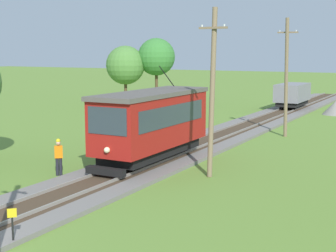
{
  "coord_description": "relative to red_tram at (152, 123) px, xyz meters",
  "views": [
    {
      "loc": [
        13.23,
        -9.53,
        5.92
      ],
      "look_at": [
        0.71,
        13.58,
        2.01
      ],
      "focal_mm": 54.7,
      "sensor_mm": 36.0,
      "label": 1
    }
  ],
  "objects": [
    {
      "name": "red_tram",
      "position": [
        0.0,
        0.0,
        0.0
      ],
      "size": [
        2.6,
        8.54,
        4.79
      ],
      "color": "maroon",
      "rests_on": "rail_right"
    },
    {
      "name": "freight_car",
      "position": [
        -0.0,
        27.68,
        -0.64
      ],
      "size": [
        2.4,
        5.2,
        2.31
      ],
      "color": "slate",
      "rests_on": "rail_right"
    },
    {
      "name": "utility_pole_near_tram",
      "position": [
        3.74,
        -0.85,
        1.84
      ],
      "size": [
        1.4,
        0.65,
        7.87
      ],
      "color": "#7A664C",
      "rests_on": "ground"
    },
    {
      "name": "utility_pole_mid",
      "position": [
        3.74,
        11.66,
        1.93
      ],
      "size": [
        1.4,
        0.65,
        8.06
      ],
      "color": "#7A664C",
      "rests_on": "ground"
    },
    {
      "name": "trackside_signal_marker",
      "position": [
        1.97,
        -11.8,
        -1.53
      ],
      "size": [
        0.21,
        0.21,
        1.18
      ],
      "color": "black",
      "rests_on": "ground"
    },
    {
      "name": "gravel_pile",
      "position": [
        4.52,
        26.06,
        -1.53
      ],
      "size": [
        2.5,
        2.5,
        1.34
      ],
      "primitive_type": "cone",
      "color": "gray",
      "rests_on": "ground"
    },
    {
      "name": "track_worker",
      "position": [
        -2.66,
        -4.24,
        -1.21
      ],
      "size": [
        0.44,
        0.43,
        1.78
      ],
      "rotation": [
        0.0,
        0.0,
        2.3
      ],
      "color": "black",
      "rests_on": "ground"
    },
    {
      "name": "tree_left_far",
      "position": [
        -14.55,
        25.96,
        2.98
      ],
      "size": [
        4.06,
        4.06,
        7.22
      ],
      "color": "#4C3823",
      "rests_on": "ground"
    },
    {
      "name": "tree_horizon",
      "position": [
        -17.33,
        24.05,
        2.1
      ],
      "size": [
        4.19,
        4.19,
        6.4
      ],
      "color": "#4C3823",
      "rests_on": "ground"
    }
  ]
}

